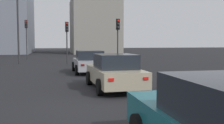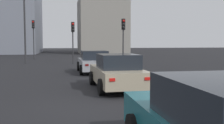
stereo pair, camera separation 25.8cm
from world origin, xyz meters
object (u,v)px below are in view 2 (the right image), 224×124
at_px(car_silver_left_lead, 94,62).
at_px(traffic_light_near_left, 73,34).
at_px(traffic_light_far_left, 33,32).
at_px(car_beige_left_second, 117,72).
at_px(traffic_light_near_right, 123,32).
at_px(street_lamp_kerbside, 24,14).

bearing_deg(car_silver_left_lead, traffic_light_near_left, 8.25).
bearing_deg(traffic_light_far_left, car_beige_left_second, 21.57).
bearing_deg(traffic_light_near_right, car_silver_left_lead, -35.91).
bearing_deg(traffic_light_near_right, car_beige_left_second, -14.60).
height_order(car_beige_left_second, traffic_light_near_left, traffic_light_near_left).
xyz_separation_m(traffic_light_far_left, street_lamp_kerbside, (-5.82, 0.09, 1.37)).
height_order(car_silver_left_lead, car_beige_left_second, car_beige_left_second).
xyz_separation_m(car_silver_left_lead, traffic_light_far_left, (14.04, 5.42, 2.50)).
relative_size(traffic_light_near_right, street_lamp_kerbside, 0.50).
relative_size(traffic_light_near_left, street_lamp_kerbside, 0.49).
distance_m(car_beige_left_second, traffic_light_far_left, 21.23).
relative_size(traffic_light_far_left, street_lamp_kerbside, 0.57).
bearing_deg(traffic_light_near_right, street_lamp_kerbside, -116.94).
bearing_deg(traffic_light_near_left, car_silver_left_lead, 1.52).
bearing_deg(traffic_light_far_left, car_silver_left_lead, 26.82).
distance_m(traffic_light_far_left, street_lamp_kerbside, 5.98).
relative_size(car_silver_left_lead, traffic_light_near_right, 1.04).
bearing_deg(car_silver_left_lead, street_lamp_kerbside, 32.77).
bearing_deg(car_beige_left_second, traffic_light_near_left, 4.31).
xyz_separation_m(car_silver_left_lead, traffic_light_near_left, (7.07, 1.16, 2.05)).
height_order(car_beige_left_second, traffic_light_near_right, traffic_light_near_right).
distance_m(traffic_light_near_right, traffic_light_far_left, 12.96).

